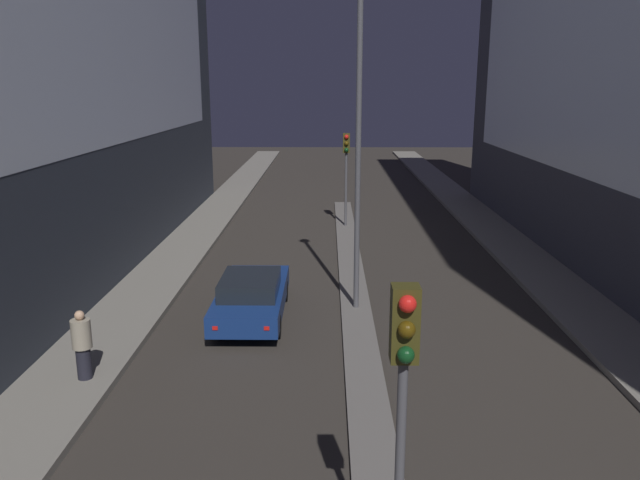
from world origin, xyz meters
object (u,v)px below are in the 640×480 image
(traffic_light_near, at_px, (403,382))
(street_lamp, at_px, (359,109))
(pedestrian_on_left_sidewalk, at_px, (82,344))
(traffic_light_mid, at_px, (346,158))
(car_left_lane, at_px, (252,295))

(traffic_light_near, distance_m, street_lamp, 11.62)
(pedestrian_on_left_sidewalk, bearing_deg, traffic_light_mid, 68.53)
(traffic_light_mid, height_order, pedestrian_on_left_sidewalk, traffic_light_mid)
(traffic_light_mid, bearing_deg, pedestrian_on_left_sidewalk, -111.47)
(traffic_light_mid, bearing_deg, car_left_lane, -104.35)
(traffic_light_mid, distance_m, pedestrian_on_left_sidewalk, 17.59)
(street_lamp, bearing_deg, traffic_light_near, -90.00)
(car_left_lane, bearing_deg, traffic_light_mid, 75.65)
(street_lamp, xyz_separation_m, pedestrian_on_left_sidewalk, (-6.38, -4.95, -5.00))
(traffic_light_mid, distance_m, street_lamp, 11.59)
(car_left_lane, relative_size, pedestrian_on_left_sidewalk, 2.97)
(street_lamp, distance_m, car_left_lane, 6.16)
(traffic_light_near, height_order, pedestrian_on_left_sidewalk, traffic_light_near)
(traffic_light_near, relative_size, car_left_lane, 0.91)
(traffic_light_mid, bearing_deg, traffic_light_near, -90.00)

